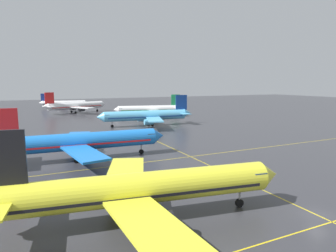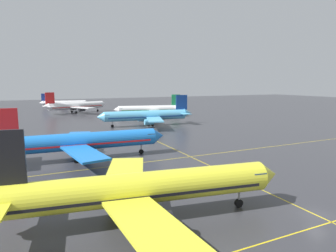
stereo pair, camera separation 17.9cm
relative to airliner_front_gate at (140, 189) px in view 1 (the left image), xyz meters
name	(u,v)px [view 1 (the left image)]	position (x,y,z in m)	size (l,w,h in m)	color
ground_plane	(318,215)	(21.57, -8.65, -4.20)	(600.00, 600.00, 0.00)	#333338
airliner_front_gate	(140,189)	(0.00, 0.00, 0.00)	(39.52, 33.75, 12.30)	yellow
airliner_second_row	(82,142)	(-1.89, 33.32, -0.05)	(39.04, 33.64, 12.14)	blue
airliner_third_row	(147,115)	(30.20, 75.70, -0.02)	(39.42, 33.84, 12.25)	#5BB7E5
airliner_far_left_stand	(149,109)	(43.01, 105.02, -0.36)	(35.91, 30.50, 11.24)	white
airliner_far_right_stand	(76,106)	(11.30, 140.67, -0.06)	(37.99, 32.50, 12.13)	white
airliner_distant_taxiway	(64,103)	(8.36, 177.37, -0.75)	(32.42, 27.64, 10.10)	white
taxiway_markings	(240,179)	(21.57, 7.20, -4.19)	(142.33, 78.53, 0.01)	yellow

